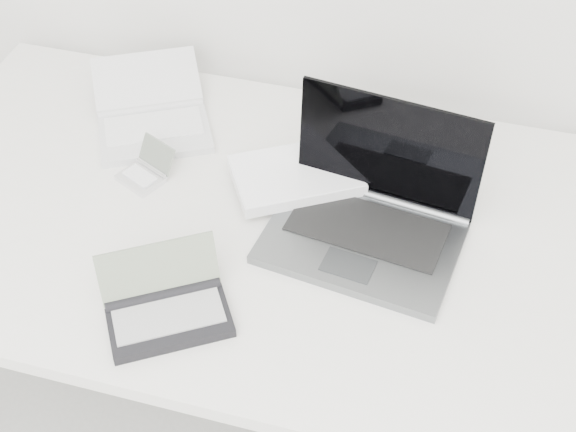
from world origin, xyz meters
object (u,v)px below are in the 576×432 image
(netbook_open_white, at_px, (152,118))
(desk, at_px, (310,245))
(palmtop_charcoal, at_px, (167,308))
(laptop_large, at_px, (347,203))

(netbook_open_white, bearing_deg, desk, -55.41)
(desk, xyz_separation_m, palmtop_charcoal, (-0.17, -0.26, 0.07))
(netbook_open_white, distance_m, palmtop_charcoal, 0.50)
(desk, relative_size, netbook_open_white, 4.56)
(desk, xyz_separation_m, netbook_open_white, (-0.38, 0.20, 0.06))
(netbook_open_white, height_order, palmtop_charcoal, palmtop_charcoal)
(netbook_open_white, bearing_deg, laptop_large, -47.62)
(palmtop_charcoal, bearing_deg, desk, 23.73)
(desk, bearing_deg, netbook_open_white, 152.56)
(desk, distance_m, laptop_large, 0.11)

